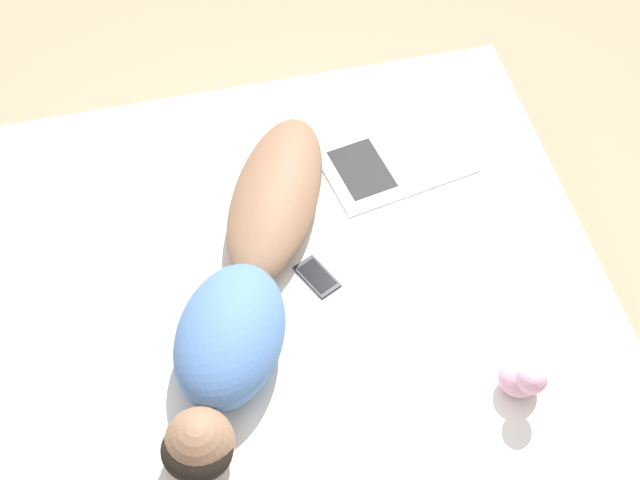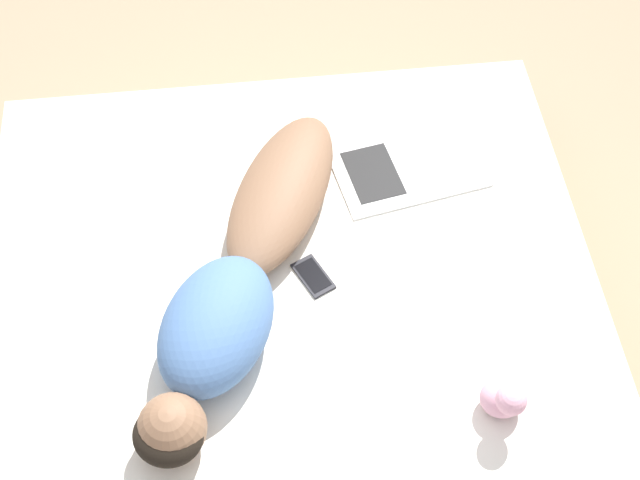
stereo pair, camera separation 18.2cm
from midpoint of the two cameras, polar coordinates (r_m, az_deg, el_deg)
name	(u,v)px [view 1 (the left image)]	position (r m, az deg, el deg)	size (l,w,h in m)	color
ground_plane	(307,389)	(3.04, -2.57, -9.61)	(12.00, 12.00, 0.00)	#9E8466
bed	(306,359)	(2.84, -2.74, -7.71)	(1.93, 2.08, 0.44)	tan
person	(245,290)	(2.61, -6.82, -3.30)	(0.74, 1.27, 0.22)	brown
open_magazine	(393,159)	(3.01, 2.97, 5.12)	(0.54, 0.41, 0.01)	white
cell_phone	(317,277)	(2.72, -2.10, -2.45)	(0.13, 0.16, 0.01)	black
plush_toy	(524,378)	(2.52, 10.89, -8.77)	(0.13, 0.14, 0.17)	#DB9EB2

